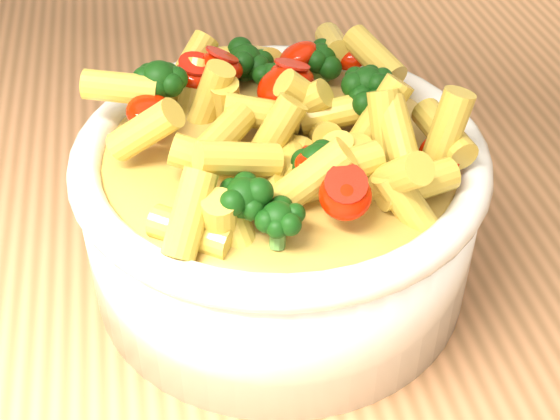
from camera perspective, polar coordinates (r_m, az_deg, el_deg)
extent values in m
cube|color=tan|center=(0.58, 6.43, -0.56)|extent=(1.20, 0.80, 0.04)
cylinder|color=white|center=(0.48, 0.00, -0.43)|extent=(0.23, 0.23, 0.09)
ellipsoid|color=white|center=(0.50, 0.00, -2.95)|extent=(0.22, 0.22, 0.04)
torus|color=white|center=(0.45, 0.00, 4.08)|extent=(0.24, 0.24, 0.02)
ellipsoid|color=gold|center=(0.45, 0.00, 4.08)|extent=(0.21, 0.21, 0.02)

